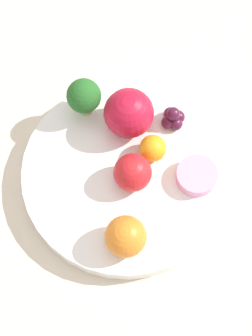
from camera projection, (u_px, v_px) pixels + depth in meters
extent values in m
plane|color=gray|center=(126.00, 184.00, 0.75)|extent=(6.00, 6.00, 0.00)
cube|color=beige|center=(126.00, 181.00, 0.74)|extent=(1.20, 1.20, 0.02)
cylinder|color=white|center=(126.00, 175.00, 0.72)|extent=(0.26, 0.26, 0.03)
cylinder|color=#8CB76B|center=(85.00, 106.00, 0.73)|extent=(0.02, 0.02, 0.02)
sphere|color=#236023|center=(84.00, 96.00, 0.70)|extent=(0.04, 0.04, 0.04)
sphere|color=#B7142D|center=(129.00, 113.00, 0.70)|extent=(0.06, 0.06, 0.06)
sphere|color=red|center=(130.00, 174.00, 0.68)|extent=(0.05, 0.05, 0.05)
sphere|color=orange|center=(126.00, 237.00, 0.65)|extent=(0.05, 0.05, 0.05)
sphere|color=orange|center=(154.00, 149.00, 0.70)|extent=(0.03, 0.03, 0.03)
sphere|color=#47142D|center=(170.00, 114.00, 0.73)|extent=(0.02, 0.02, 0.02)
sphere|color=#47142D|center=(168.00, 122.00, 0.72)|extent=(0.02, 0.02, 0.02)
sphere|color=#47142D|center=(176.00, 124.00, 0.72)|extent=(0.02, 0.02, 0.02)
sphere|color=#47142D|center=(178.00, 117.00, 0.73)|extent=(0.02, 0.02, 0.02)
sphere|color=#47142D|center=(173.00, 114.00, 0.71)|extent=(0.02, 0.02, 0.02)
cylinder|color=#EA9EC6|center=(197.00, 176.00, 0.70)|extent=(0.05, 0.05, 0.02)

